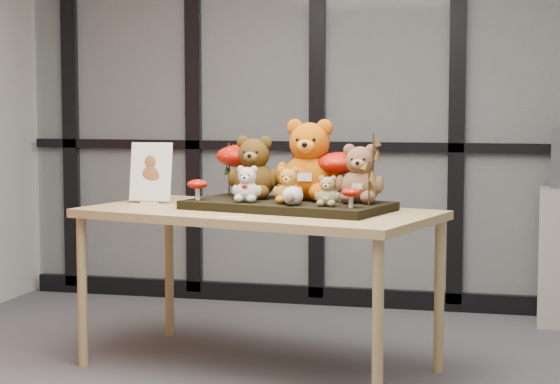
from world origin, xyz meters
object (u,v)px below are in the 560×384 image
(display_table, at_px, (259,223))
(mushroom_back_left, at_px, (242,167))
(sign_holder, at_px, (151,174))
(mushroom_front_right, at_px, (351,197))
(bear_tan_back, at_px, (360,170))
(diorama_tray, at_px, (288,206))
(bear_small_yellow, at_px, (288,183))
(bear_beige_small, at_px, (328,189))
(mushroom_front_left, at_px, (197,189))
(bear_white_bow, at_px, (247,182))
(bear_pooh_yellow, at_px, (310,156))
(plush_cream_hedgehog, at_px, (293,195))
(bear_brown_medium, at_px, (254,164))
(mushroom_back_right, at_px, (339,174))

(display_table, distance_m, mushroom_back_left, 0.41)
(sign_holder, bearing_deg, mushroom_front_right, -20.52)
(bear_tan_back, bearing_deg, mushroom_front_right, -75.47)
(diorama_tray, height_order, bear_small_yellow, bear_small_yellow)
(bear_beige_small, height_order, mushroom_front_right, bear_beige_small)
(bear_tan_back, xyz_separation_m, sign_holder, (-1.14, 0.13, -0.05))
(mushroom_front_left, bearing_deg, mushroom_back_left, 63.98)
(bear_beige_small, bearing_deg, display_table, 173.58)
(bear_beige_small, bearing_deg, diorama_tray, 158.13)
(mushroom_front_left, xyz_separation_m, sign_holder, (-0.33, 0.21, 0.05))
(bear_small_yellow, bearing_deg, bear_white_bow, -169.35)
(bear_tan_back, xyz_separation_m, bear_small_yellow, (-0.33, -0.12, -0.06))
(display_table, bearing_deg, bear_white_bow, -115.10)
(diorama_tray, relative_size, bear_small_yellow, 5.09)
(diorama_tray, height_order, bear_pooh_yellow, bear_pooh_yellow)
(bear_small_yellow, relative_size, plush_cream_hedgehog, 1.95)
(bear_brown_medium, height_order, mushroom_front_left, bear_brown_medium)
(mushroom_front_right, distance_m, sign_holder, 1.20)
(plush_cream_hedgehog, bearing_deg, mushroom_front_right, 8.29)
(plush_cream_hedgehog, height_order, mushroom_back_right, mushroom_back_right)
(bear_tan_back, relative_size, mushroom_back_right, 1.18)
(bear_small_yellow, xyz_separation_m, mushroom_back_left, (-0.34, 0.35, 0.05))
(bear_beige_small, height_order, mushroom_back_right, mushroom_back_right)
(bear_small_yellow, bearing_deg, sign_holder, 177.20)
(display_table, xyz_separation_m, mushroom_front_left, (-0.31, -0.02, 0.16))
(bear_pooh_yellow, height_order, plush_cream_hedgehog, bear_pooh_yellow)
(bear_white_bow, bearing_deg, display_table, 64.90)
(diorama_tray, xyz_separation_m, bear_beige_small, (0.24, -0.18, 0.10))
(diorama_tray, relative_size, bear_pooh_yellow, 2.22)
(bear_tan_back, height_order, plush_cream_hedgehog, bear_tan_back)
(bear_white_bow, xyz_separation_m, mushroom_front_left, (-0.27, 0.03, -0.04))
(bear_tan_back, relative_size, mushroom_back_left, 1.07)
(mushroom_back_left, bearing_deg, mushroom_front_right, -35.03)
(mushroom_front_right, bearing_deg, mushroom_back_left, 144.97)
(bear_brown_medium, xyz_separation_m, mushroom_back_left, (-0.10, 0.12, -0.03))
(mushroom_front_left, height_order, sign_holder, sign_holder)
(display_table, relative_size, sign_holder, 5.91)
(mushroom_front_right, bearing_deg, bear_pooh_yellow, 129.79)
(bear_beige_small, distance_m, mushroom_front_left, 0.70)
(bear_small_yellow, xyz_separation_m, sign_holder, (-0.81, 0.26, 0.01))
(bear_brown_medium, relative_size, bear_white_bow, 1.78)
(bear_brown_medium, relative_size, mushroom_front_right, 3.38)
(bear_tan_back, bearing_deg, sign_holder, -171.94)
(display_table, distance_m, diorama_tray, 0.17)
(diorama_tray, xyz_separation_m, bear_pooh_yellow, (0.09, 0.11, 0.24))
(diorama_tray, height_order, mushroom_front_right, mushroom_front_right)
(mushroom_back_right, bearing_deg, bear_small_yellow, -136.19)
(diorama_tray, relative_size, bear_brown_medium, 2.83)
(bear_white_bow, distance_m, mushroom_front_right, 0.56)
(mushroom_back_right, distance_m, mushroom_front_left, 0.71)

